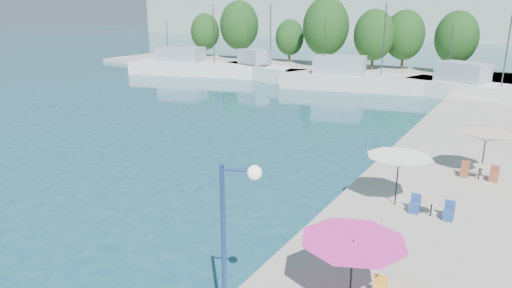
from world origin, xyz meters
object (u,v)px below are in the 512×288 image
Objects in this scene: umbrella_cream at (486,137)px; trawler_03 at (359,80)px; street_lamp at (236,223)px; trawler_02 at (262,71)px; umbrella_white at (399,161)px; trawler_01 at (198,67)px; trawler_04 at (480,91)px; umbrella_pink at (353,249)px.

trawler_03 is at bearing 120.96° from umbrella_cream.
trawler_02 is at bearing 96.27° from street_lamp.
umbrella_white is at bearing -114.91° from umbrella_cream.
trawler_01 is at bearing 167.85° from trawler_03.
umbrella_white is (12.85, -32.59, 1.63)m from trawler_03.
trawler_02 and trawler_04 have the same top height.
umbrella_cream is at bearing -70.81° from trawler_03.
trawler_02 reaches higher than umbrella_cream.
trawler_02 is 40.99m from umbrella_cream.
umbrella_pink is at bearing -84.44° from umbrella_white.
trawler_01 is at bearing -151.51° from trawler_02.
umbrella_pink is 1.16× the size of umbrella_cream.
trawler_03 is 30.70m from umbrella_cream.
trawler_04 reaches higher than umbrella_cream.
umbrella_white is 11.28m from street_lamp.
trawler_02 is at bearing 162.00° from trawler_03.
umbrella_pink is 1.09× the size of umbrella_white.
trawler_03 reaches higher than umbrella_pink.
umbrella_cream is 17.98m from street_lamp.
trawler_04 is (37.23, -0.68, 0.00)m from trawler_01.
street_lamp is at bearing -96.65° from umbrella_white.
umbrella_cream is (40.01, -26.45, 1.66)m from trawler_01.
trawler_03 is (24.24, -0.16, 0.00)m from trawler_01.
trawler_02 is at bearing -166.56° from trawler_04.
trawler_03 is 1.20× the size of trawler_04.
street_lamp is at bearing -86.97° from trawler_03.
trawler_04 is 6.09× the size of umbrella_cream.
trawler_01 is 7.85× the size of umbrella_cream.
umbrella_pink is 14.61m from umbrella_cream.
trawler_02 is (9.98, 1.40, 0.00)m from trawler_01.
umbrella_pink is at bearing -71.28° from trawler_04.
trawler_02 is 5.21× the size of umbrella_cream.
trawler_03 reaches higher than umbrella_white.
street_lamp reaches higher than umbrella_pink.
trawler_03 is at bearing 14.28° from trawler_02.
umbrella_white is at bearing -72.46° from trawler_04.
trawler_02 is at bearing 123.41° from umbrella_pink.
trawler_02 is 2.82× the size of street_lamp.
trawler_03 is 35.07m from umbrella_white.
umbrella_pink is at bearing -98.39° from umbrella_cream.
trawler_02 is at bearing 128.45° from umbrella_white.
umbrella_cream is at bearing -48.13° from trawler_01.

